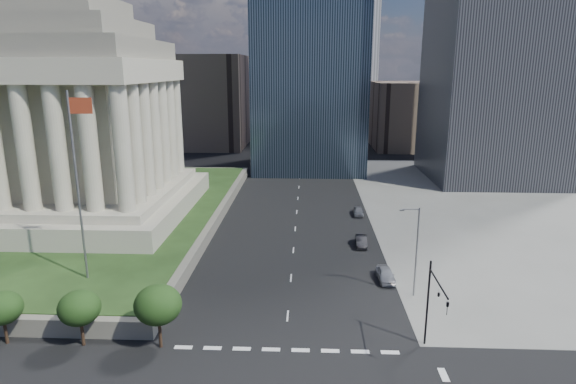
# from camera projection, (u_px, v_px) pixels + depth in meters

# --- Properties ---
(ground) EXTENTS (500.00, 500.00, 0.00)m
(ground) POSITION_uv_depth(u_px,v_px,m) (301.00, 163.00, 125.45)
(ground) COLOR black
(ground) RESTS_ON ground
(sidewalk_ne) EXTENTS (68.00, 90.00, 0.03)m
(sidewalk_ne) POSITION_uv_depth(u_px,v_px,m) (558.00, 209.00, 84.82)
(sidewalk_ne) COLOR slate
(sidewalk_ne) RESTS_ON ground
(plaza_terrace) EXTENTS (66.00, 70.00, 1.80)m
(plaza_terrace) POSITION_uv_depth(u_px,v_px,m) (21.00, 214.00, 78.70)
(plaza_terrace) COLOR #6B675B
(plaza_terrace) RESTS_ON ground
(plaza_lawn) EXTENTS (64.00, 68.00, 0.10)m
(plaza_lawn) POSITION_uv_depth(u_px,v_px,m) (21.00, 208.00, 78.47)
(plaza_lawn) COLOR #213716
(plaza_lawn) RESTS_ON plaza_terrace
(war_memorial) EXTENTS (34.00, 34.00, 39.00)m
(war_memorial) POSITION_uv_depth(u_px,v_px,m) (67.00, 87.00, 71.22)
(war_memorial) COLOR #A5A18B
(war_memorial) RESTS_ON plaza_lawn
(flagpole) EXTENTS (2.52, 0.24, 20.00)m
(flagpole) POSITION_uv_depth(u_px,v_px,m) (78.00, 177.00, 49.55)
(flagpole) COLOR slate
(flagpole) RESTS_ON plaza_lawn
(midrise_glass) EXTENTS (26.00, 26.00, 60.00)m
(midrise_glass) POSITION_uv_depth(u_px,v_px,m) (310.00, 42.00, 113.07)
(midrise_glass) COLOR black
(midrise_glass) RESTS_ON ground
(building_filler_ne) EXTENTS (20.00, 30.00, 20.00)m
(building_filler_ne) POSITION_uv_depth(u_px,v_px,m) (405.00, 115.00, 150.66)
(building_filler_ne) COLOR brown
(building_filler_ne) RESTS_ON ground
(building_filler_nw) EXTENTS (24.00, 30.00, 28.00)m
(building_filler_nw) POSITION_uv_depth(u_px,v_px,m) (208.00, 101.00, 152.24)
(building_filler_nw) COLOR brown
(building_filler_nw) RESTS_ON ground
(traffic_signal_ne) EXTENTS (0.30, 5.74, 8.00)m
(traffic_signal_ne) POSITION_uv_depth(u_px,v_px,m) (434.00, 300.00, 40.10)
(traffic_signal_ne) COLOR black
(traffic_signal_ne) RESTS_ON ground
(street_lamp_north) EXTENTS (2.13, 0.22, 10.00)m
(street_lamp_north) POSITION_uv_depth(u_px,v_px,m) (415.00, 247.00, 50.91)
(street_lamp_north) COLOR slate
(street_lamp_north) RESTS_ON ground
(parked_sedan_near) EXTENTS (4.59, 2.02, 1.54)m
(parked_sedan_near) POSITION_uv_depth(u_px,v_px,m) (386.00, 274.00, 55.85)
(parked_sedan_near) COLOR #9A9CA2
(parked_sedan_near) RESTS_ON ground
(parked_sedan_mid) EXTENTS (1.68, 4.35, 1.41)m
(parked_sedan_mid) POSITION_uv_depth(u_px,v_px,m) (361.00, 241.00, 66.83)
(parked_sedan_mid) COLOR black
(parked_sedan_mid) RESTS_ON ground
(parked_sedan_far) EXTENTS (1.81, 4.14, 1.39)m
(parked_sedan_far) POSITION_uv_depth(u_px,v_px,m) (358.00, 211.00, 80.91)
(parked_sedan_far) COLOR slate
(parked_sedan_far) RESTS_ON ground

